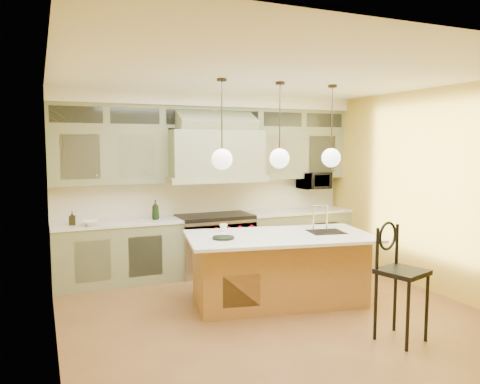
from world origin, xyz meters
name	(u,v)px	position (x,y,z in m)	size (l,w,h in m)	color
floor	(275,316)	(0.00, 0.00, 0.00)	(5.00, 5.00, 0.00)	brown
ceiling	(277,76)	(0.00, 0.00, 2.90)	(5.00, 5.00, 0.00)	white
wall_back	(207,183)	(0.00, 2.50, 1.45)	(5.00, 5.00, 0.00)	gold
wall_front	(440,237)	(0.00, -2.50, 1.45)	(5.00, 5.00, 0.00)	gold
wall_left	(52,211)	(-2.50, 0.00, 1.45)	(5.00, 5.00, 0.00)	gold
wall_right	(433,191)	(2.50, 0.00, 1.45)	(5.00, 5.00, 0.00)	gold
back_cabinetry	(213,186)	(0.00, 2.23, 1.43)	(5.00, 0.77, 2.90)	gray
range	(215,243)	(0.00, 2.14, 0.49)	(1.20, 0.74, 0.96)	silver
kitchen_island	(279,267)	(0.28, 0.45, 0.47)	(2.61, 1.71, 1.35)	olive
counter_stool	(399,273)	(0.89, -1.14, 0.73)	(0.55, 0.55, 1.27)	black
microwave	(314,181)	(1.95, 2.25, 1.45)	(0.54, 0.37, 0.30)	black
oil_bottle_a	(155,210)	(-0.97, 2.15, 1.09)	(0.12, 0.12, 0.30)	black
oil_bottle_b	(72,218)	(-2.19, 2.15, 1.04)	(0.09, 0.09, 0.20)	black
fruit_bowl	(93,223)	(-1.92, 2.00, 0.97)	(0.28, 0.28, 0.07)	white
cup	(224,228)	(-0.32, 0.93, 0.97)	(0.11, 0.11, 0.10)	white
pendant_left	(222,157)	(-0.52, 0.45, 1.95)	(0.26, 0.26, 1.11)	#2D2319
pendant_center	(279,156)	(0.28, 0.45, 1.95)	(0.26, 0.26, 1.11)	#2D2319
pendant_right	(331,156)	(1.08, 0.45, 1.95)	(0.26, 0.26, 1.11)	#2D2319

